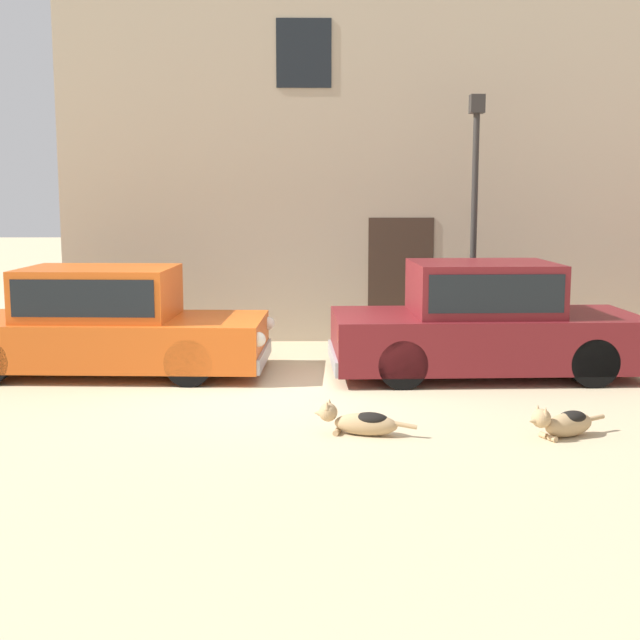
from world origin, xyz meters
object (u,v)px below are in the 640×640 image
at_px(parked_sedan_second, 484,320).
at_px(stray_dog_spotted, 360,421).
at_px(stray_dog_tan, 564,422).
at_px(parked_sedan_nearest, 102,322).
at_px(street_lamp, 475,190).

relative_size(parked_sedan_second, stray_dog_spotted, 4.03).
xyz_separation_m(parked_sedan_second, stray_dog_spotted, (-1.89, -2.97, -0.62)).
bearing_deg(stray_dog_tan, parked_sedan_nearest, -56.17).
height_order(parked_sedan_second, stray_dog_tan, parked_sedan_second).
xyz_separation_m(parked_sedan_nearest, stray_dog_spotted, (3.39, -3.17, -0.58)).
relative_size(parked_sedan_second, stray_dog_tan, 4.66).
xyz_separation_m(stray_dog_tan, street_lamp, (-0.02, 4.95, 2.39)).
bearing_deg(stray_dog_tan, street_lamp, -115.05).
height_order(parked_sedan_nearest, street_lamp, street_lamp).
distance_m(parked_sedan_second, stray_dog_spotted, 3.57).
height_order(parked_sedan_nearest, stray_dog_spotted, parked_sedan_nearest).
relative_size(parked_sedan_nearest, parked_sedan_second, 1.08).
bearing_deg(parked_sedan_second, street_lamp, 82.62).
bearing_deg(stray_dog_spotted, stray_dog_tan, -169.36).
xyz_separation_m(parked_sedan_nearest, street_lamp, (5.48, 1.65, 1.82)).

